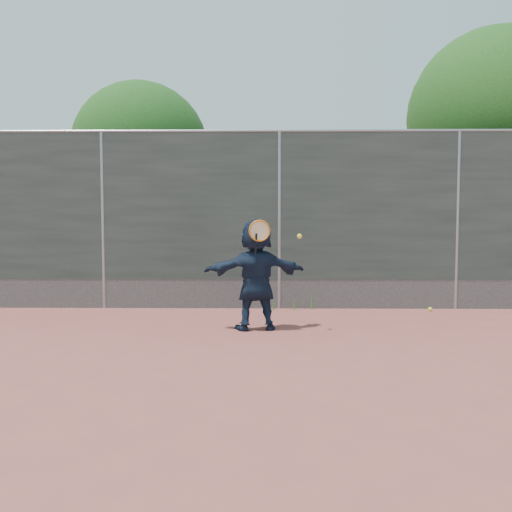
{
  "coord_description": "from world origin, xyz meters",
  "views": [
    {
      "loc": [
        -0.25,
        -6.16,
        1.57
      ],
      "look_at": [
        -0.37,
        1.68,
        1.02
      ],
      "focal_mm": 40.0,
      "sensor_mm": 36.0,
      "label": 1
    }
  ],
  "objects": [
    {
      "name": "weed_clump",
      "position": [
        0.29,
        3.38,
        0.13
      ],
      "size": [
        0.68,
        0.07,
        0.3
      ],
      "color": "#387226",
      "rests_on": "ground"
    },
    {
      "name": "tree_left",
      "position": [
        -2.85,
        6.55,
        2.94
      ],
      "size": [
        3.15,
        3.0,
        4.53
      ],
      "color": "#382314",
      "rests_on": "ground"
    },
    {
      "name": "tree_right",
      "position": [
        4.68,
        5.75,
        3.49
      ],
      "size": [
        3.78,
        3.6,
        5.39
      ],
      "color": "#382314",
      "rests_on": "ground"
    },
    {
      "name": "ball_ground",
      "position": [
        2.5,
        3.25,
        0.03
      ],
      "size": [
        0.07,
        0.07,
        0.07
      ],
      "primitive_type": "sphere",
      "color": "yellow",
      "rests_on": "ground"
    },
    {
      "name": "swing_action",
      "position": [
        -0.27,
        1.49,
        1.35
      ],
      "size": [
        0.72,
        0.14,
        0.51
      ],
      "color": "#C36C12",
      "rests_on": "ground"
    },
    {
      "name": "fence",
      "position": [
        -0.0,
        3.5,
        1.58
      ],
      "size": [
        20.0,
        0.06,
        3.03
      ],
      "color": "#38423D",
      "rests_on": "ground"
    },
    {
      "name": "player",
      "position": [
        -0.37,
        1.68,
        0.77
      ],
      "size": [
        1.48,
        0.71,
        1.54
      ],
      "primitive_type": "imported",
      "rotation": [
        0.0,
        0.0,
        3.33
      ],
      "color": "#132136",
      "rests_on": "ground"
    },
    {
      "name": "ground",
      "position": [
        0.0,
        0.0,
        0.0
      ],
      "size": [
        80.0,
        80.0,
        0.0
      ],
      "primitive_type": "plane",
      "color": "#9E4C42",
      "rests_on": "ground"
    }
  ]
}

